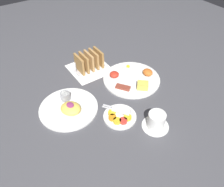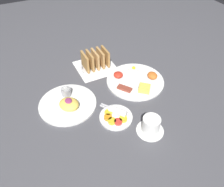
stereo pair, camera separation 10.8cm
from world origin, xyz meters
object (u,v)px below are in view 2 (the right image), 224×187
plate_breakfast (136,80)px  plate_condiments (116,116)px  coffee_cup (151,125)px  plate_foreground (68,103)px  toast_rack (95,60)px

plate_breakfast → plate_condiments: size_ratio=1.86×
plate_condiments → coffee_cup: (0.13, 0.10, 0.02)m
plate_breakfast → plate_foreground: bearing=-88.6°
plate_condiments → coffee_cup: bearing=37.4°
coffee_cup → plate_condiments: bearing=-142.6°
plate_condiments → toast_rack: (-0.40, 0.07, 0.04)m
toast_rack → plate_breakfast: bearing=33.0°
plate_foreground → coffee_cup: bearing=41.5°
plate_breakfast → plate_foreground: size_ratio=1.11×
coffee_cup → toast_rack: bearing=-177.1°
plate_breakfast → toast_rack: 0.27m
plate_breakfast → coffee_cup: size_ratio=2.59×
plate_breakfast → plate_foreground: plate_foreground is taller
plate_foreground → coffee_cup: size_ratio=2.33×
coffee_cup → plate_breakfast: bearing=159.8°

